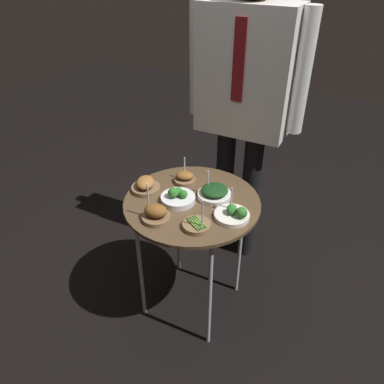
{
  "coord_description": "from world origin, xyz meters",
  "views": [
    {
      "loc": [
        0.68,
        -1.3,
        1.75
      ],
      "look_at": [
        0.0,
        0.0,
        0.77
      ],
      "focal_mm": 35.0,
      "sensor_mm": 36.0,
      "label": 1
    }
  ],
  "objects_px": {
    "bowl_roast_mid_right": "(156,213)",
    "bowl_roast_mid_left": "(146,185)",
    "serving_cart": "(192,210)",
    "waiter_figure": "(245,87)",
    "bowl_broccoli_front_right": "(178,197)",
    "bowl_asparagus_back_right": "(197,225)",
    "bowl_spinach_back_left": "(214,193)",
    "bowl_roast_front_left": "(185,178)",
    "bowl_broccoli_far_rim": "(233,214)"
  },
  "relations": [
    {
      "from": "serving_cart",
      "to": "bowl_roast_mid_right",
      "type": "xyz_separation_m",
      "value": [
        -0.07,
        -0.2,
        0.09
      ]
    },
    {
      "from": "bowl_broccoli_front_right",
      "to": "bowl_asparagus_back_right",
      "type": "bearing_deg",
      "value": -38.53
    },
    {
      "from": "bowl_roast_mid_right",
      "to": "bowl_roast_mid_left",
      "type": "xyz_separation_m",
      "value": [
        -0.17,
        0.18,
        -0.0
      ]
    },
    {
      "from": "serving_cart",
      "to": "waiter_figure",
      "type": "bearing_deg",
      "value": 86.63
    },
    {
      "from": "bowl_broccoli_front_right",
      "to": "bowl_roast_mid_left",
      "type": "relative_size",
      "value": 1.15
    },
    {
      "from": "bowl_broccoli_front_right",
      "to": "bowl_spinach_back_left",
      "type": "relative_size",
      "value": 1.02
    },
    {
      "from": "serving_cart",
      "to": "bowl_roast_mid_left",
      "type": "distance_m",
      "value": 0.26
    },
    {
      "from": "bowl_spinach_back_left",
      "to": "bowl_roast_front_left",
      "type": "xyz_separation_m",
      "value": [
        -0.19,
        0.06,
        -0.0
      ]
    },
    {
      "from": "bowl_asparagus_back_right",
      "to": "waiter_figure",
      "type": "distance_m",
      "value": 0.82
    },
    {
      "from": "serving_cart",
      "to": "bowl_roast_front_left",
      "type": "height_order",
      "value": "bowl_roast_front_left"
    },
    {
      "from": "bowl_roast_front_left",
      "to": "serving_cart",
      "type": "bearing_deg",
      "value": -50.15
    },
    {
      "from": "bowl_roast_front_left",
      "to": "bowl_roast_mid_right",
      "type": "bearing_deg",
      "value": -84.19
    },
    {
      "from": "bowl_spinach_back_left",
      "to": "bowl_asparagus_back_right",
      "type": "xyz_separation_m",
      "value": [
        0.03,
        -0.24,
        -0.01
      ]
    },
    {
      "from": "bowl_broccoli_front_right",
      "to": "waiter_figure",
      "type": "xyz_separation_m",
      "value": [
        0.09,
        0.58,
        0.37
      ]
    },
    {
      "from": "bowl_spinach_back_left",
      "to": "bowl_broccoli_far_rim",
      "type": "height_order",
      "value": "bowl_broccoli_far_rim"
    },
    {
      "from": "bowl_roast_front_left",
      "to": "bowl_roast_mid_left",
      "type": "distance_m",
      "value": 0.21
    },
    {
      "from": "bowl_broccoli_front_right",
      "to": "bowl_roast_mid_left",
      "type": "height_order",
      "value": "bowl_broccoli_front_right"
    },
    {
      "from": "serving_cart",
      "to": "bowl_roast_front_left",
      "type": "relative_size",
      "value": 5.59
    },
    {
      "from": "bowl_broccoli_front_right",
      "to": "bowl_asparagus_back_right",
      "type": "height_order",
      "value": "bowl_asparagus_back_right"
    },
    {
      "from": "bowl_roast_front_left",
      "to": "waiter_figure",
      "type": "relative_size",
      "value": 0.07
    },
    {
      "from": "bowl_roast_mid_left",
      "to": "bowl_broccoli_far_rim",
      "type": "bearing_deg",
      "value": -1.14
    },
    {
      "from": "serving_cart",
      "to": "bowl_broccoli_front_right",
      "type": "bearing_deg",
      "value": -147.34
    },
    {
      "from": "bowl_roast_front_left",
      "to": "bowl_roast_mid_right",
      "type": "xyz_separation_m",
      "value": [
        0.03,
        -0.33,
        0.01
      ]
    },
    {
      "from": "bowl_broccoli_far_rim",
      "to": "bowl_roast_mid_left",
      "type": "relative_size",
      "value": 1.11
    },
    {
      "from": "bowl_spinach_back_left",
      "to": "bowl_roast_mid_right",
      "type": "xyz_separation_m",
      "value": [
        -0.16,
        -0.28,
        0.01
      ]
    },
    {
      "from": "waiter_figure",
      "to": "bowl_broccoli_far_rim",
      "type": "bearing_deg",
      "value": -71.5
    },
    {
      "from": "bowl_roast_front_left",
      "to": "bowl_asparagus_back_right",
      "type": "distance_m",
      "value": 0.37
    },
    {
      "from": "bowl_spinach_back_left",
      "to": "bowl_roast_front_left",
      "type": "relative_size",
      "value": 1.27
    },
    {
      "from": "serving_cart",
      "to": "bowl_spinach_back_left",
      "type": "height_order",
      "value": "bowl_spinach_back_left"
    },
    {
      "from": "bowl_broccoli_far_rim",
      "to": "bowl_spinach_back_left",
      "type": "bearing_deg",
      "value": 142.55
    },
    {
      "from": "serving_cart",
      "to": "bowl_spinach_back_left",
      "type": "relative_size",
      "value": 4.4
    },
    {
      "from": "bowl_roast_front_left",
      "to": "bowl_roast_mid_left",
      "type": "bearing_deg",
      "value": -131.17
    },
    {
      "from": "bowl_broccoli_front_right",
      "to": "bowl_asparagus_back_right",
      "type": "distance_m",
      "value": 0.22
    },
    {
      "from": "bowl_spinach_back_left",
      "to": "bowl_roast_mid_left",
      "type": "bearing_deg",
      "value": -163.32
    },
    {
      "from": "bowl_roast_front_left",
      "to": "bowl_broccoli_front_right",
      "type": "bearing_deg",
      "value": -72.78
    },
    {
      "from": "bowl_spinach_back_left",
      "to": "bowl_broccoli_far_rim",
      "type": "bearing_deg",
      "value": -37.45
    },
    {
      "from": "bowl_asparagus_back_right",
      "to": "bowl_broccoli_far_rim",
      "type": "height_order",
      "value": "bowl_asparagus_back_right"
    },
    {
      "from": "bowl_broccoli_far_rim",
      "to": "bowl_roast_front_left",
      "type": "bearing_deg",
      "value": 153.62
    },
    {
      "from": "bowl_asparagus_back_right",
      "to": "waiter_figure",
      "type": "relative_size",
      "value": 0.09
    },
    {
      "from": "bowl_spinach_back_left",
      "to": "waiter_figure",
      "type": "bearing_deg",
      "value": 96.36
    },
    {
      "from": "bowl_roast_mid_right",
      "to": "bowl_roast_mid_left",
      "type": "height_order",
      "value": "bowl_roast_mid_right"
    },
    {
      "from": "bowl_roast_front_left",
      "to": "waiter_figure",
      "type": "bearing_deg",
      "value": 71.19
    },
    {
      "from": "bowl_roast_mid_left",
      "to": "bowl_roast_mid_right",
      "type": "bearing_deg",
      "value": -46.07
    },
    {
      "from": "bowl_roast_front_left",
      "to": "bowl_roast_mid_left",
      "type": "relative_size",
      "value": 0.89
    },
    {
      "from": "bowl_spinach_back_left",
      "to": "bowl_roast_mid_left",
      "type": "height_order",
      "value": "bowl_spinach_back_left"
    },
    {
      "from": "bowl_roast_front_left",
      "to": "bowl_asparagus_back_right",
      "type": "relative_size",
      "value": 0.8
    },
    {
      "from": "serving_cart",
      "to": "bowl_broccoli_far_rim",
      "type": "bearing_deg",
      "value": -8.97
    },
    {
      "from": "bowl_broccoli_front_right",
      "to": "bowl_broccoli_far_rim",
      "type": "xyz_separation_m",
      "value": [
        0.28,
        0.0,
        -0.0
      ]
    },
    {
      "from": "bowl_roast_mid_left",
      "to": "serving_cart",
      "type": "bearing_deg",
      "value": 6.1
    },
    {
      "from": "bowl_broccoli_front_right",
      "to": "bowl_roast_front_left",
      "type": "relative_size",
      "value": 1.3
    }
  ]
}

